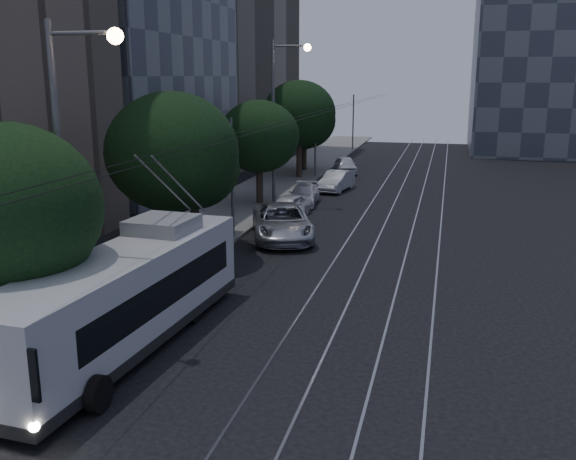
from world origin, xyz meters
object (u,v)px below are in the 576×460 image
Objects in this scene: streetlamp_far at (280,108)px; car_white_c at (336,181)px; car_white_a at (288,206)px; trolleybus at (127,297)px; car_white_d at (345,165)px; car_white_b at (304,195)px; streetlamp_near at (72,157)px; pickup_silver at (282,222)px.

car_white_c is at bearing 67.33° from streetlamp_far.
car_white_c is (1.18, 9.34, 0.04)m from car_white_a.
trolleybus is 22.47m from streetlamp_far.
trolleybus is at bearing -79.37° from car_white_a.
car_white_d is (0.67, 36.65, -0.90)m from trolleybus.
car_white_b is at bearing 25.66° from streetlamp_far.
streetlamp_far is (-1.80, -14.66, 5.38)m from car_white_d.
trolleybus is 1.22× the size of streetlamp_near.
car_white_d reaches higher than car_white_b.
car_white_a is at bearing 85.44° from streetlamp_near.
streetlamp_near is at bearing -163.77° from trolleybus.
trolleybus reaches higher than pickup_silver.
car_white_a is 19.70m from streetlamp_near.
car_white_b is at bearing 93.00° from trolleybus.
trolleybus is at bearing -95.47° from car_white_b.
pickup_silver is 22.79m from car_white_d.
car_white_b is 5.65m from streetlamp_far.
car_white_c is 1.07× the size of car_white_d.
car_white_d is at bearing 83.02° from streetlamp_far.
trolleybus reaches higher than car_white_d.
car_white_d is at bearing 103.60° from car_white_c.
streetlamp_near reaches higher than car_white_d.
streetlamp_near is (-1.29, -0.29, 4.15)m from trolleybus.
pickup_silver reaches higher than car_white_c.
car_white_a reaches higher than car_white_b.
car_white_c reaches higher than car_white_d.
streetlamp_near is (-2.43, -14.15, 4.88)m from pickup_silver.
pickup_silver is 4.92m from car_white_a.
streetlamp_far is at bearing -103.88° from car_white_c.
car_white_a is 0.91× the size of car_white_b.
pickup_silver is (1.14, 13.86, -0.73)m from trolleybus.
streetlamp_near is at bearing -86.65° from car_white_c.
streetlamp_far reaches higher than car_white_d.
car_white_c is at bearing 73.14° from car_white_b.
car_white_b is 14.01m from car_white_d.
car_white_d is at bearing 83.45° from car_white_b.
car_white_a is at bearing 92.98° from trolleybus.
pickup_silver is at bearing -74.44° from streetlamp_far.
car_white_a is at bearing -108.19° from car_white_d.
streetlamp_far reaches higher than trolleybus.
car_white_c is at bearing -101.92° from car_white_d.
car_white_a is at bearing -67.90° from streetlamp_far.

